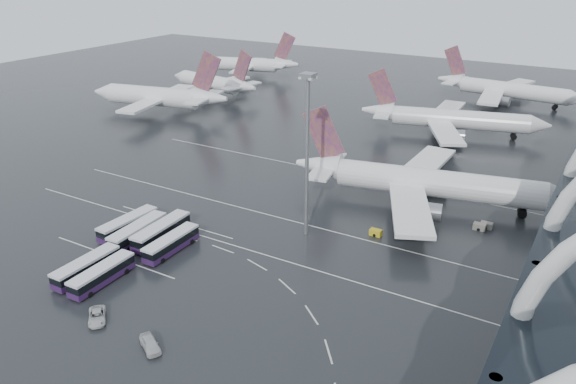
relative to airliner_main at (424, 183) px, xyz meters
The scene contains 26 objects.
ground 36.29m from the airliner_main, 114.51° to the right, with size 420.00×420.00×0.00m, color black.
lane_marking_near 38.11m from the airliner_main, 113.25° to the right, with size 120.00×0.25×0.01m, color silver.
lane_marking_mid 25.99m from the airliner_main, 125.74° to the right, with size 120.00×0.25×0.01m, color silver.
lane_marking_far 17.29m from the airliner_main, 154.02° to the left, with size 120.00×0.25×0.01m, color silver.
bus_bay_line_south 62.55m from the airliner_main, 128.61° to the right, with size 28.00×0.25×0.01m, color silver.
bus_bay_line_north 51.08m from the airliner_main, 139.94° to the right, with size 28.00×0.25×0.01m, color silver.
airliner_main is the anchor object (origin of this frame).
airliner_gate_b 51.99m from the airliner_main, 100.05° to the left, with size 51.90×45.99×18.23m.
airliner_gate_c 98.46m from the airliner_main, 91.80° to the left, with size 50.83×46.66×18.10m.
jet_remote_west 99.78m from the airliner_main, 164.51° to the left, with size 48.44×39.23×21.15m.
jet_remote_mid 110.65m from the airliner_main, 150.38° to the left, with size 42.26×34.16×18.39m.
jet_remote_far 139.07m from the airliner_main, 139.02° to the left, with size 42.64×34.63×18.80m.
bus_row_near_a 59.44m from the airliner_main, 136.76° to the right, with size 3.43×12.83×3.13m.
bus_row_near_b 57.69m from the airliner_main, 133.06° to the right, with size 3.69×13.20×3.21m.
bus_row_near_c 53.59m from the airliner_main, 131.89° to the right, with size 3.64×13.49×3.29m.
bus_row_near_d 52.60m from the airliner_main, 126.67° to the right, with size 3.06×12.22×3.00m.
bus_row_far_b 67.00m from the airliner_main, 124.36° to the right, with size 3.02×12.29×3.02m.
bus_row_far_c 65.13m from the airliner_main, 121.37° to the right, with size 3.16×12.11×2.96m.
van_curve_a 68.55m from the airliner_main, 113.21° to the right, with size 2.33×5.05×1.40m, color silver.
van_curve_b 65.80m from the airliner_main, 104.11° to the right, with size 1.90×4.73×1.61m, color silver.
floodlight_mast 31.36m from the airliner_main, 120.64° to the right, with size 2.30×2.30×30.05m.
gse_cart_belly_a 11.96m from the airliner_main, 71.70° to the right, with size 2.05×1.21×1.12m, color gold.
gse_cart_belly_b 15.05m from the airliner_main, 23.69° to the right, with size 2.32×1.37×1.26m, color slate.
gse_cart_belly_c 18.77m from the airliner_main, 98.90° to the right, with size 2.19×1.30×1.20m, color gold.
gse_cart_belly_d 15.54m from the airliner_main, 17.70° to the right, with size 2.23×1.32×1.22m, color slate.
gse_cart_belly_e 5.01m from the airliner_main, 131.73° to the left, with size 2.06×1.21×1.12m, color gold.
Camera 1 is at (45.41, -73.55, 48.52)m, focal length 35.00 mm.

